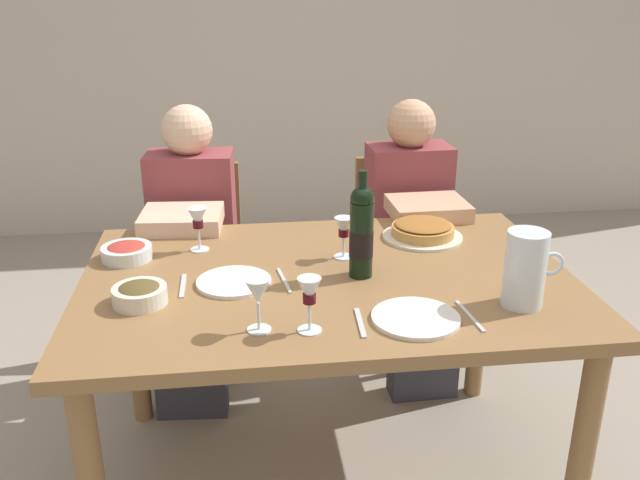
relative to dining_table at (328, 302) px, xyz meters
name	(u,v)px	position (x,y,z in m)	size (l,w,h in m)	color
ground_plane	(327,474)	(0.00, 0.00, -0.67)	(8.00, 8.00, 0.00)	gray
back_wall	(272,15)	(0.00, 2.63, 0.73)	(8.00, 0.10, 2.80)	beige
dining_table	(328,302)	(0.00, 0.00, 0.00)	(1.50, 1.00, 0.76)	olive
wine_bottle	(361,232)	(0.10, -0.01, 0.24)	(0.07, 0.07, 0.33)	black
water_pitcher	(525,273)	(0.51, -0.26, 0.19)	(0.17, 0.11, 0.22)	silver
baked_tart	(423,230)	(0.37, 0.28, 0.12)	(0.28, 0.28, 0.06)	silver
salad_bowl	(127,251)	(-0.63, 0.21, 0.12)	(0.16, 0.16, 0.05)	silver
olive_bowl	(140,294)	(-0.55, -0.12, 0.12)	(0.15, 0.15, 0.06)	silver
wine_glass_left_diner	(309,294)	(-0.09, -0.34, 0.20)	(0.06, 0.06, 0.15)	silver
wine_glass_right_diner	(344,230)	(0.07, 0.14, 0.19)	(0.06, 0.06, 0.14)	silver
wine_glass_centre	(198,221)	(-0.40, 0.26, 0.20)	(0.06, 0.06, 0.15)	silver
wine_glass_spare	(258,293)	(-0.22, -0.32, 0.20)	(0.07, 0.07, 0.15)	silver
dinner_plate_left_setting	(416,318)	(0.19, -0.32, 0.10)	(0.24, 0.24, 0.01)	white
dinner_plate_right_setting	(234,282)	(-0.29, -0.02, 0.10)	(0.22, 0.22, 0.01)	white
fork_left_setting	(360,323)	(0.04, -0.32, 0.09)	(0.16, 0.01, 0.01)	silver
knife_left_setting	(470,316)	(0.34, -0.32, 0.09)	(0.18, 0.01, 0.01)	silver
knife_right_setting	(284,280)	(-0.14, -0.02, 0.09)	(0.18, 0.01, 0.01)	silver
spoon_right_setting	(183,286)	(-0.44, -0.02, 0.09)	(0.16, 0.01, 0.01)	silver
chair_left	(199,252)	(-0.44, 0.89, -0.17)	(0.43, 0.43, 0.87)	olive
diner_left	(191,247)	(-0.46, 0.66, -0.05)	(0.36, 0.52, 1.16)	#8E3D42
chair_right	(398,242)	(0.45, 0.90, -0.17)	(0.41, 0.41, 0.87)	olive
diner_right	(414,236)	(0.45, 0.67, -0.05)	(0.34, 0.51, 1.16)	#8E3D42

